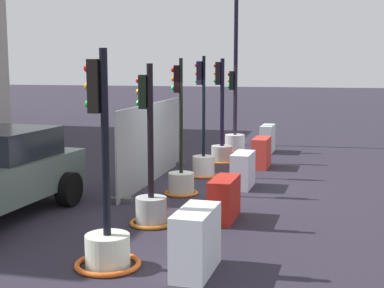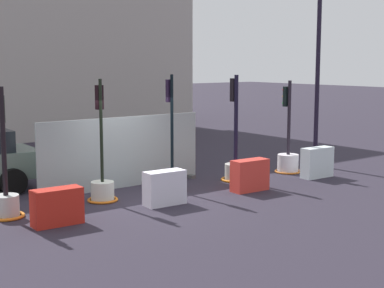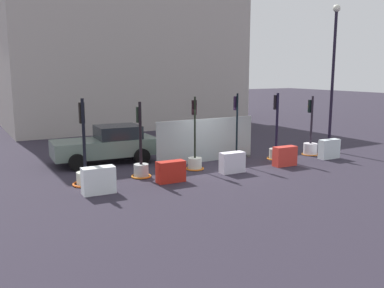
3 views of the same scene
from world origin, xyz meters
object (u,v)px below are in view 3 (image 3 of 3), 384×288
object	(u,v)px
street_lamp_post	(333,65)
car_grey_saloon	(107,144)
traffic_light_4	(276,148)
construction_barrier_2	(232,162)
traffic_light_1	(141,164)
traffic_light_2	(195,158)
construction_barrier_3	(285,156)
traffic_light_3	(236,153)
construction_barrier_1	(171,172)
construction_barrier_0	(99,180)
construction_barrier_4	(329,149)
traffic_light_0	(85,170)
traffic_light_5	(310,145)

from	to	relation	value
street_lamp_post	car_grey_saloon	bearing A→B (deg)	164.29
traffic_light_4	construction_barrier_2	size ratio (longest dim) A/B	2.97
construction_barrier_2	car_grey_saloon	bearing A→B (deg)	130.88
traffic_light_1	traffic_light_2	xyz separation A→B (m)	(2.45, 0.07, -0.03)
construction_barrier_3	traffic_light_3	bearing A→B (deg)	140.61
car_grey_saloon	traffic_light_2	bearing A→B (deg)	-48.38
construction_barrier_1	construction_barrier_2	distance (m)	2.80
traffic_light_3	traffic_light_4	distance (m)	2.20
construction_barrier_0	traffic_light_2	bearing A→B (deg)	17.07
construction_barrier_4	car_grey_saloon	bearing A→B (deg)	154.89
construction_barrier_3	street_lamp_post	world-z (taller)	street_lamp_post
traffic_light_3	traffic_light_1	bearing A→B (deg)	-179.91
construction_barrier_1	construction_barrier_4	distance (m)	8.32
construction_barrier_4	construction_barrier_2	bearing A→B (deg)	179.72
traffic_light_0	street_lamp_post	bearing A→B (deg)	0.67
traffic_light_4	construction_barrier_2	distance (m)	3.45
traffic_light_2	construction_barrier_4	distance (m)	6.66
construction_barrier_3	construction_barrier_4	distance (m)	2.84
traffic_light_3	traffic_light_4	bearing A→B (deg)	-2.02
car_grey_saloon	construction_barrier_4	bearing A→B (deg)	-25.11
traffic_light_3	traffic_light_5	size ratio (longest dim) A/B	1.08
construction_barrier_0	traffic_light_1	bearing A→B (deg)	32.31
construction_barrier_0	construction_barrier_3	size ratio (longest dim) A/B	1.04
traffic_light_4	construction_barrier_2	world-z (taller)	traffic_light_4
traffic_light_4	car_grey_saloon	distance (m)	7.70
construction_barrier_2	car_grey_saloon	xyz separation A→B (m)	(-3.73, 4.31, 0.41)
traffic_light_1	construction_barrier_4	xyz separation A→B (m)	(8.98, -1.21, -0.08)
traffic_light_3	traffic_light_0	bearing A→B (deg)	-179.68
traffic_light_3	construction_barrier_2	size ratio (longest dim) A/B	3.01
traffic_light_5	street_lamp_post	world-z (taller)	street_lamp_post
traffic_light_0	construction_barrier_3	size ratio (longest dim) A/B	2.93
traffic_light_1	traffic_light_3	size ratio (longest dim) A/B	0.94
car_grey_saloon	traffic_light_1	bearing A→B (deg)	-85.03
traffic_light_2	traffic_light_4	size ratio (longest dim) A/B	0.99
car_grey_saloon	street_lamp_post	xyz separation A→B (m)	(10.70, -3.01, 3.50)
construction_barrier_2	construction_barrier_4	bearing A→B (deg)	-0.28
traffic_light_3	car_grey_saloon	world-z (taller)	traffic_light_3
traffic_light_4	car_grey_saloon	bearing A→B (deg)	155.43
traffic_light_0	traffic_light_2	distance (m)	4.62
traffic_light_2	construction_barrier_0	bearing A→B (deg)	-162.93
traffic_light_2	construction_barrier_3	size ratio (longest dim) A/B	2.85
traffic_light_4	traffic_light_5	world-z (taller)	traffic_light_4
traffic_light_1	construction_barrier_3	size ratio (longest dim) A/B	2.74
construction_barrier_0	street_lamp_post	bearing A→B (deg)	6.56
traffic_light_1	traffic_light_4	world-z (taller)	traffic_light_4
traffic_light_3	street_lamp_post	world-z (taller)	street_lamp_post
traffic_light_0	traffic_light_5	xyz separation A→B (m)	(11.04, -0.09, -0.05)
traffic_light_3	construction_barrier_1	distance (m)	4.06
traffic_light_2	street_lamp_post	xyz separation A→B (m)	(7.99, 0.05, 3.82)
traffic_light_0	construction_barrier_2	size ratio (longest dim) A/B	3.01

